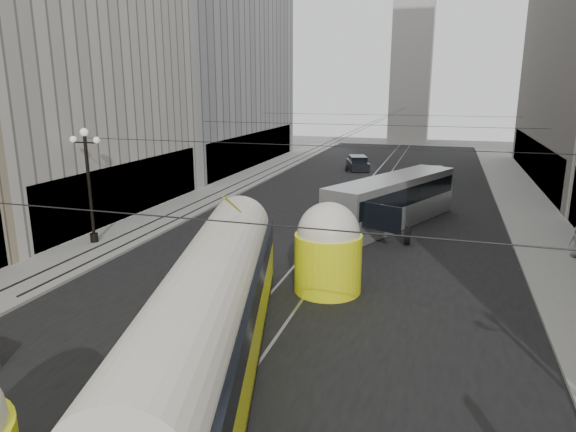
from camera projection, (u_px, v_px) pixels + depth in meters
The scene contains 13 objects.
road at pixel (358, 204), 38.89m from camera, with size 20.00×85.00×0.02m, color black.
sidewalk_left at pixel (231, 186), 45.54m from camera, with size 4.00×72.00×0.15m, color gray.
sidewalk_right at pixel (524, 204), 38.69m from camera, with size 4.00×72.00×0.15m, color gray.
rail_left at pixel (349, 204), 39.10m from camera, with size 0.12×85.00×0.04m, color gray.
rail_right at pixel (368, 205), 38.67m from camera, with size 0.12×85.00×0.04m, color gray.
building_left_far at pixel (203, 33), 55.45m from camera, with size 12.60×28.60×28.60m.
distant_tower at pixel (413, 45), 79.23m from camera, with size 6.00×6.00×31.36m.
lamppost_left_mid at pixel (89, 179), 28.13m from camera, with size 1.86×0.44×6.37m.
catenary at pixel (361, 127), 36.48m from camera, with size 25.00×72.00×0.23m.
streetcar at pixel (210, 313), 15.67m from camera, with size 6.94×17.77×4.01m.
city_bus at pixel (393, 199), 32.80m from camera, with size 7.29×12.71×3.11m.
sedan_white_far at pixel (437, 174), 48.72m from camera, with size 2.86×4.32×1.27m.
sedan_dark_far at pixel (358, 163), 55.07m from camera, with size 3.24×5.03×1.47m.
Camera 1 is at (6.04, -5.31, 8.68)m, focal length 32.00 mm.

